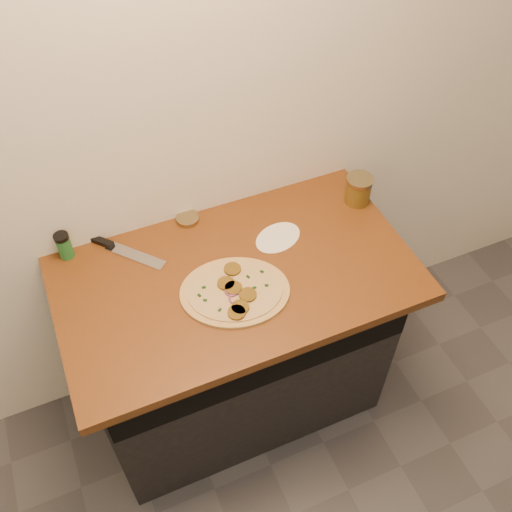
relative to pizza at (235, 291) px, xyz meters
name	(u,v)px	position (x,y,z in m)	size (l,w,h in m)	color
cabinet	(236,342)	(0.03, 0.11, -0.48)	(1.10, 0.60, 0.86)	black
countertop	(236,277)	(0.03, 0.08, -0.03)	(1.20, 0.70, 0.04)	brown
pizza	(235,291)	(0.00, 0.00, 0.00)	(0.44, 0.44, 0.02)	tan
chefs_knife	(115,247)	(-0.31, 0.35, 0.00)	(0.24, 0.27, 0.02)	#B7BAC1
mason_jar_lid	(188,219)	(-0.03, 0.38, 0.00)	(0.08, 0.08, 0.02)	#968457
salsa_jar	(358,190)	(0.58, 0.23, 0.05)	(0.10, 0.10, 0.11)	#98250F
spice_shaker	(64,246)	(-0.47, 0.38, 0.04)	(0.05, 0.05, 0.10)	#21692D
flour_spill	(278,238)	(0.23, 0.17, -0.01)	(0.18, 0.18, 0.00)	silver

